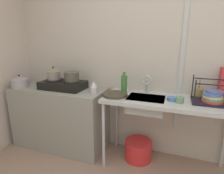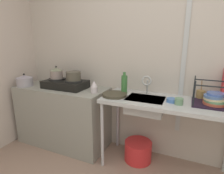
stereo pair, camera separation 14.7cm
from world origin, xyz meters
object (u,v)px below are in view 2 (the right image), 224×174
at_px(pot_on_right_burner, 73,76).
at_px(cup_by_rack, 179,101).
at_px(frying_pan, 115,95).
at_px(percolator, 94,87).
at_px(bottle_by_sink, 124,84).
at_px(bucket_on_floor, 138,151).
at_px(sink_basin, 145,105).
at_px(dish_rack, 214,100).
at_px(utensil_jar, 201,94).
at_px(faucet, 147,82).
at_px(small_bowl_on_drainboard, 172,100).
at_px(pot_on_left_burner, 56,73).
at_px(pot_beside_stove, 25,81).
at_px(stove, 65,84).

xyz_separation_m(pot_on_right_burner, cup_by_rack, (1.30, -0.08, -0.14)).
xyz_separation_m(pot_on_right_burner, frying_pan, (0.61, -0.07, -0.16)).
relative_size(percolator, bottle_by_sink, 0.57).
height_order(frying_pan, bucket_on_floor, frying_pan).
relative_size(percolator, cup_by_rack, 1.80).
distance_m(sink_basin, dish_rack, 0.68).
distance_m(cup_by_rack, utensil_jar, 0.35).
relative_size(utensil_jar, bucket_on_floor, 0.63).
distance_m(faucet, small_bowl_on_drainboard, 0.37).
bearing_deg(faucet, bucket_on_floor, -116.19).
xyz_separation_m(frying_pan, dish_rack, (1.01, 0.11, 0.04)).
height_order(pot_on_left_burner, utensil_jar, pot_on_left_burner).
xyz_separation_m(cup_by_rack, bucket_on_floor, (-0.42, 0.11, -0.74)).
bearing_deg(sink_basin, cup_by_rack, -10.04).
relative_size(sink_basin, bottle_by_sink, 1.57).
bearing_deg(pot_beside_stove, percolator, 5.13).
relative_size(faucet, utensil_jar, 1.08).
xyz_separation_m(pot_beside_stove, bottle_by_sink, (1.40, 0.21, 0.04)).
xyz_separation_m(frying_pan, bottle_by_sink, (0.06, 0.14, 0.10)).
bearing_deg(utensil_jar, pot_beside_stove, -171.02).
bearing_deg(percolator, bottle_by_sink, 19.04).
height_order(percolator, utensil_jar, utensil_jar).
relative_size(pot_on_left_burner, bottle_by_sink, 0.67).
height_order(percolator, frying_pan, percolator).
bearing_deg(pot_on_left_burner, bottle_by_sink, 4.22).
bearing_deg(stove, pot_beside_stove, -166.29).
xyz_separation_m(sink_basin, cup_by_rack, (0.35, -0.06, 0.11)).
bearing_deg(dish_rack, pot_beside_stove, -175.63).
relative_size(cup_by_rack, bucket_on_floor, 0.25).
relative_size(pot_on_left_burner, dish_rack, 0.44).
bearing_deg(dish_rack, frying_pan, -173.96).
bearing_deg(frying_pan, sink_basin, 9.40).
relative_size(pot_on_left_burner, bucket_on_floor, 0.52).
distance_m(pot_beside_stove, bottle_by_sink, 1.41).
xyz_separation_m(pot_on_right_burner, pot_beside_stove, (-0.72, -0.14, -0.10)).
xyz_separation_m(sink_basin, dish_rack, (0.66, 0.05, 0.13)).
height_order(stove, small_bowl_on_drainboard, stove).
relative_size(sink_basin, utensil_jar, 1.93).
bearing_deg(bucket_on_floor, utensil_jar, 15.41).
distance_m(pot_beside_stove, small_bowl_on_drainboard, 1.96).
xyz_separation_m(pot_beside_stove, utensil_jar, (2.23, 0.35, -0.03)).
bearing_deg(bucket_on_floor, percolator, -171.11).
bearing_deg(pot_beside_stove, faucet, 9.42).
relative_size(pot_beside_stove, percolator, 1.50).
xyz_separation_m(pot_on_left_burner, faucet, (1.20, 0.13, -0.04)).
bearing_deg(pot_on_right_burner, pot_beside_stove, -168.83).
distance_m(dish_rack, bottle_by_sink, 0.94).
relative_size(small_bowl_on_drainboard, bucket_on_floor, 0.34).
bearing_deg(utensil_jar, stove, -172.74).
relative_size(frying_pan, utensil_jar, 1.35).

